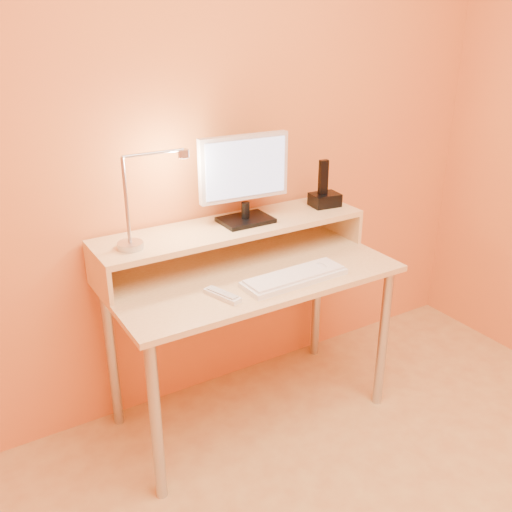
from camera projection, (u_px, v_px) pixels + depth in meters
wall_back at (212, 131)px, 2.41m from camera, size 3.00×0.04×2.50m
desk_leg_fl at (156, 422)px, 2.05m from camera, size 0.04×0.04×0.69m
desk_leg_fr at (383, 339)px, 2.58m from camera, size 0.04×0.04×0.69m
desk_leg_bl at (112, 357)px, 2.45m from camera, size 0.04×0.04×0.69m
desk_leg_br at (317, 296)px, 2.97m from camera, size 0.04×0.04×0.69m
desk_lower at (251, 274)px, 2.37m from camera, size 1.20×0.60×0.02m
shelf_riser_left at (98, 275)px, 2.17m from camera, size 0.02×0.30×0.14m
shelf_riser_right at (340, 221)px, 2.74m from camera, size 0.02×0.30×0.14m
desk_shelf at (233, 227)px, 2.42m from camera, size 1.20×0.30×0.02m
monitor_foot at (246, 220)px, 2.45m from camera, size 0.22×0.16×0.02m
monitor_neck at (246, 210)px, 2.43m from camera, size 0.04×0.04×0.07m
monitor_panel at (244, 167)px, 2.36m from camera, size 0.40×0.06×0.27m
monitor_back at (241, 166)px, 2.38m from camera, size 0.36×0.04×0.23m
monitor_screen at (246, 168)px, 2.35m from camera, size 0.36×0.03×0.24m
lamp_base at (130, 245)px, 2.17m from camera, size 0.10×0.10×0.02m
lamp_post at (126, 201)px, 2.10m from camera, size 0.01×0.01×0.33m
lamp_arm at (154, 153)px, 2.09m from camera, size 0.24×0.01×0.01m
lamp_head at (183, 153)px, 2.16m from camera, size 0.04×0.04×0.03m
lamp_bulb at (184, 157)px, 2.16m from camera, size 0.03×0.03×0.00m
phone_dock at (325, 200)px, 2.64m from camera, size 0.14×0.11×0.06m
phone_handset at (323, 177)px, 2.59m from camera, size 0.04×0.03×0.16m
phone_led at (339, 201)px, 2.62m from camera, size 0.01×0.00×0.04m
keyboard at (295, 278)px, 2.28m from camera, size 0.45×0.16×0.02m
mouse at (321, 269)px, 2.34m from camera, size 0.07×0.11×0.04m
remote_control at (222, 295)px, 2.14m from camera, size 0.09×0.17×0.02m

